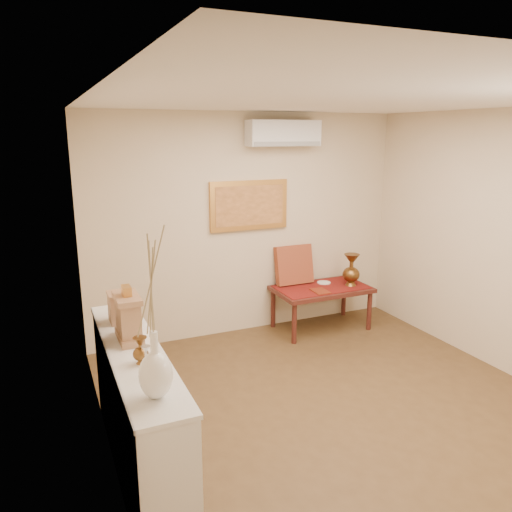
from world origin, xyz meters
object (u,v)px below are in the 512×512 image
low_table (321,292)px  display_ledge (138,411)px  wooden_chest (119,307)px  brass_urn_tall (351,266)px  white_vase (152,314)px  mantel_clock (128,317)px

low_table → display_ledge: bearing=-144.9°
wooden_chest → display_ledge: bearing=-89.5°
brass_urn_tall → display_ledge: brass_urn_tall is taller
white_vase → brass_urn_tall: bearing=39.5°
brass_urn_tall → display_ledge: size_ratio=0.25×
brass_urn_tall → wooden_chest: (-3.05, -1.22, 0.30)m
brass_urn_tall → mantel_clock: size_ratio=1.21×
brass_urn_tall → low_table: size_ratio=0.41×
mantel_clock → low_table: mantel_clock is taller
brass_urn_tall → wooden_chest: size_ratio=2.04×
brass_urn_tall → white_vase: bearing=-140.5°
white_vase → low_table: (2.68, 2.61, -1.00)m
brass_urn_tall → display_ledge: (-3.05, -1.79, -0.32)m
display_ledge → wooden_chest: bearing=90.5°
white_vase → low_table: white_vase is taller
white_vase → display_ledge: white_vase is taller
mantel_clock → brass_urn_tall: bearing=27.9°
white_vase → wooden_chest: (-0.00, 1.30, -0.38)m
white_vase → display_ledge: 1.24m
white_vase → display_ledge: bearing=89.9°
brass_urn_tall → low_table: brass_urn_tall is taller
display_ledge → white_vase: bearing=-90.1°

